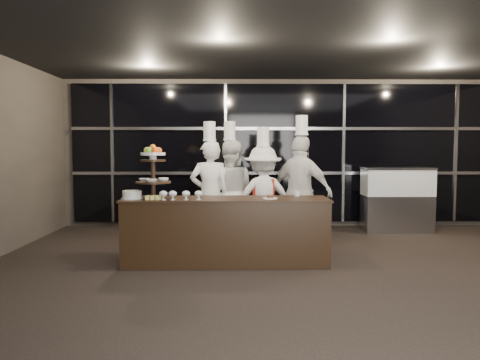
{
  "coord_description": "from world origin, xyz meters",
  "views": [
    {
      "loc": [
        -1.02,
        -4.59,
        1.62
      ],
      "look_at": [
        -0.94,
        2.15,
        1.15
      ],
      "focal_mm": 35.0,
      "sensor_mm": 36.0,
      "label": 1
    }
  ],
  "objects_px": {
    "display_case": "(397,196)",
    "chef_d": "(301,192)",
    "chef_c": "(263,197)",
    "layer_cake": "(132,195)",
    "display_stand": "(153,168)",
    "chef_b": "(230,192)",
    "chef_a": "(210,193)",
    "buffet_counter": "(226,231)"
  },
  "relations": [
    {
      "from": "display_case",
      "to": "chef_d",
      "type": "height_order",
      "value": "chef_d"
    },
    {
      "from": "chef_d",
      "to": "chef_c",
      "type": "bearing_deg",
      "value": 169.95
    },
    {
      "from": "chef_d",
      "to": "layer_cake",
      "type": "bearing_deg",
      "value": -158.73
    },
    {
      "from": "display_stand",
      "to": "chef_d",
      "type": "distance_m",
      "value": 2.39
    },
    {
      "from": "display_case",
      "to": "chef_b",
      "type": "xyz_separation_m",
      "value": [
        -3.2,
        -1.16,
        0.2
      ]
    },
    {
      "from": "layer_cake",
      "to": "chef_a",
      "type": "bearing_deg",
      "value": 46.51
    },
    {
      "from": "layer_cake",
      "to": "chef_c",
      "type": "xyz_separation_m",
      "value": [
        1.86,
        1.06,
        -0.14
      ]
    },
    {
      "from": "layer_cake",
      "to": "chef_c",
      "type": "distance_m",
      "value": 2.15
    },
    {
      "from": "chef_a",
      "to": "display_case",
      "type": "bearing_deg",
      "value": 22.25
    },
    {
      "from": "display_stand",
      "to": "chef_b",
      "type": "distance_m",
      "value": 1.72
    },
    {
      "from": "chef_d",
      "to": "display_stand",
      "type": "bearing_deg",
      "value": -157.36
    },
    {
      "from": "chef_d",
      "to": "chef_b",
      "type": "bearing_deg",
      "value": 160.98
    },
    {
      "from": "buffet_counter",
      "to": "display_stand",
      "type": "xyz_separation_m",
      "value": [
        -1.0,
        -0.0,
        0.87
      ]
    },
    {
      "from": "chef_b",
      "to": "layer_cake",
      "type": "bearing_deg",
      "value": -134.59
    },
    {
      "from": "display_stand",
      "to": "chef_b",
      "type": "bearing_deg",
      "value": 51.18
    },
    {
      "from": "chef_b",
      "to": "buffet_counter",
      "type": "bearing_deg",
      "value": -91.9
    },
    {
      "from": "display_stand",
      "to": "chef_d",
      "type": "xyz_separation_m",
      "value": [
        2.17,
        0.91,
        -0.41
      ]
    },
    {
      "from": "display_stand",
      "to": "chef_b",
      "type": "xyz_separation_m",
      "value": [
        1.04,
        1.3,
        -0.45
      ]
    },
    {
      "from": "buffet_counter",
      "to": "chef_c",
      "type": "xyz_separation_m",
      "value": [
        0.58,
        1.01,
        0.36
      ]
    },
    {
      "from": "buffet_counter",
      "to": "chef_a",
      "type": "xyz_separation_m",
      "value": [
        -0.28,
        1.01,
        0.42
      ]
    },
    {
      "from": "layer_cake",
      "to": "chef_b",
      "type": "relative_size",
      "value": 0.15
    },
    {
      "from": "chef_b",
      "to": "chef_d",
      "type": "height_order",
      "value": "chef_d"
    },
    {
      "from": "display_case",
      "to": "chef_d",
      "type": "distance_m",
      "value": 2.6
    },
    {
      "from": "layer_cake",
      "to": "display_case",
      "type": "distance_m",
      "value": 5.18
    },
    {
      "from": "display_stand",
      "to": "layer_cake",
      "type": "height_order",
      "value": "display_stand"
    },
    {
      "from": "layer_cake",
      "to": "chef_b",
      "type": "xyz_separation_m",
      "value": [
        1.33,
        1.35,
        -0.09
      ]
    },
    {
      "from": "chef_a",
      "to": "layer_cake",
      "type": "bearing_deg",
      "value": -133.49
    },
    {
      "from": "chef_b",
      "to": "chef_c",
      "type": "bearing_deg",
      "value": -28.02
    },
    {
      "from": "layer_cake",
      "to": "buffet_counter",
      "type": "bearing_deg",
      "value": 2.23
    },
    {
      "from": "display_case",
      "to": "chef_b",
      "type": "height_order",
      "value": "chef_b"
    },
    {
      "from": "layer_cake",
      "to": "chef_d",
      "type": "height_order",
      "value": "chef_d"
    },
    {
      "from": "chef_a",
      "to": "chef_d",
      "type": "distance_m",
      "value": 1.45
    },
    {
      "from": "display_stand",
      "to": "chef_d",
      "type": "height_order",
      "value": "chef_d"
    },
    {
      "from": "buffet_counter",
      "to": "display_case",
      "type": "distance_m",
      "value": 4.07
    },
    {
      "from": "layer_cake",
      "to": "chef_c",
      "type": "bearing_deg",
      "value": 29.72
    },
    {
      "from": "chef_b",
      "to": "chef_c",
      "type": "xyz_separation_m",
      "value": [
        0.53,
        -0.28,
        -0.06
      ]
    },
    {
      "from": "layer_cake",
      "to": "chef_d",
      "type": "xyz_separation_m",
      "value": [
        2.46,
        0.96,
        -0.05
      ]
    },
    {
      "from": "buffet_counter",
      "to": "layer_cake",
      "type": "bearing_deg",
      "value": -177.77
    },
    {
      "from": "layer_cake",
      "to": "chef_b",
      "type": "bearing_deg",
      "value": 45.41
    },
    {
      "from": "layer_cake",
      "to": "display_case",
      "type": "relative_size",
      "value": 0.23
    },
    {
      "from": "display_stand",
      "to": "chef_c",
      "type": "relative_size",
      "value": 0.38
    },
    {
      "from": "layer_cake",
      "to": "chef_a",
      "type": "height_order",
      "value": "chef_a"
    }
  ]
}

